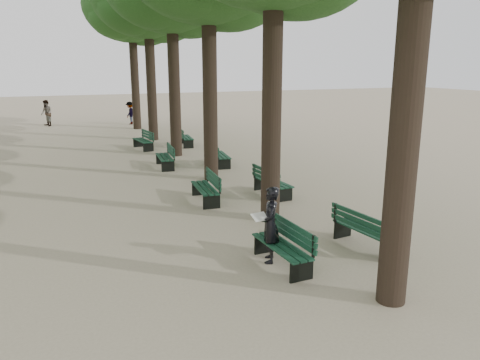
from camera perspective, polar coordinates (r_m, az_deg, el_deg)
name	(u,v)px	position (r m, az deg, el deg)	size (l,w,h in m)	color
ground	(268,271)	(9.95, 3.46, -10.96)	(120.00, 120.00, 0.00)	tan
tree_central_5	(131,6)	(31.76, -13.15, 19.93)	(6.00, 6.00, 9.95)	#33261C
bench_left_0	(282,254)	(10.08, 5.12, -8.97)	(0.64, 1.82, 0.92)	black
bench_left_1	(205,193)	(14.59, -4.25, -1.62)	(0.72, 1.84, 0.92)	black
bench_left_2	(165,161)	(19.59, -9.15, 2.28)	(0.72, 1.84, 0.92)	black
bench_left_3	(143,144)	(24.04, -11.73, 4.34)	(0.80, 1.86, 0.92)	black
bench_right_0	(365,237)	(11.36, 15.02, -6.70)	(0.77, 1.85, 0.92)	black
bench_right_1	(273,187)	(15.31, 3.99, -0.87)	(0.69, 1.83, 0.92)	black
bench_right_2	(220,159)	(19.77, -2.42, 2.56)	(0.79, 1.86, 0.92)	black
bench_right_3	(186,141)	(24.69, -6.61, 4.78)	(0.76, 1.85, 0.92)	black
man_with_map	(270,225)	(10.09, 3.71, -5.46)	(0.72, 0.75, 1.68)	black
pedestrian_b	(130,113)	(34.27, -13.26, 7.96)	(1.03, 0.32, 1.59)	#262628
pedestrian_a	(47,113)	(34.97, -22.51, 7.54)	(0.86, 0.36, 1.78)	#262628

